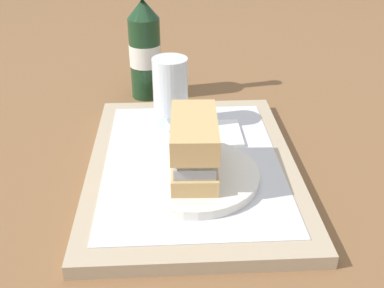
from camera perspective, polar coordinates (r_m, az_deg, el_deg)
The scene contains 8 objects.
ground_plane at distance 0.73m, azimuth 0.00°, elevation -3.42°, with size 3.00×3.00×0.00m, color brown.
tray at distance 0.72m, azimuth 0.00°, elevation -2.75°, with size 0.44×0.32×0.02m, color tan.
placemat at distance 0.71m, azimuth 0.00°, elevation -2.04°, with size 0.38×0.27×0.00m, color silver.
plate at distance 0.67m, azimuth 0.48°, elevation -3.91°, with size 0.19×0.19×0.01m, color silver.
sandwich at distance 0.64m, azimuth 0.49°, elevation -0.03°, with size 0.13×0.07×0.08m.
beer_glass at distance 0.78m, azimuth -2.71°, elevation 6.89°, with size 0.06×0.06×0.12m.
napkin_folded at distance 0.78m, azimuth 3.57°, elevation 1.35°, with size 0.09×0.07×0.01m, color white.
beer_bottle at distance 0.95m, azimuth -5.90°, elevation 11.82°, with size 0.07×0.07×0.27m.
Camera 1 is at (-0.60, 0.03, 0.40)m, focal length 42.72 mm.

